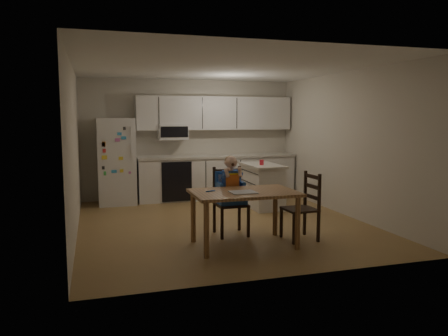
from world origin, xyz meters
TOP-DOWN VIEW (x-y plane):
  - room at (0.00, 0.48)m, footprint 4.52×5.01m
  - refrigerator at (-1.55, 2.15)m, footprint 0.72×0.70m
  - kitchen_run at (0.50, 2.24)m, footprint 3.37×0.62m
  - kitchen_island at (1.10, 1.02)m, footprint 0.59×1.12m
  - red_cup at (1.03, 0.88)m, footprint 0.08×0.08m
  - dining_table at (-0.08, -1.27)m, footprint 1.38×0.89m
  - napkin at (-0.13, -1.37)m, footprint 0.33×0.29m
  - toddler_spoon at (-0.52, -1.17)m, footprint 0.12×0.06m
  - chair_booster at (-0.08, -0.65)m, footprint 0.44×0.44m
  - chair_side at (0.87, -1.22)m, footprint 0.44×0.44m

SIDE VIEW (x-z plane):
  - kitchen_island at x=1.10m, z-range 0.00..0.83m
  - chair_side at x=0.87m, z-range 0.06..1.01m
  - dining_table at x=-0.08m, z-range 0.27..1.01m
  - chair_booster at x=-0.08m, z-range 0.12..1.29m
  - napkin at x=-0.13m, z-range 0.74..0.76m
  - toddler_spoon at x=-0.52m, z-range 0.74..0.76m
  - refrigerator at x=-1.55m, z-range 0.00..1.70m
  - kitchen_run at x=0.50m, z-range -0.20..1.95m
  - red_cup at x=1.03m, z-range 0.83..0.93m
  - room at x=0.00m, z-range -0.01..2.51m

